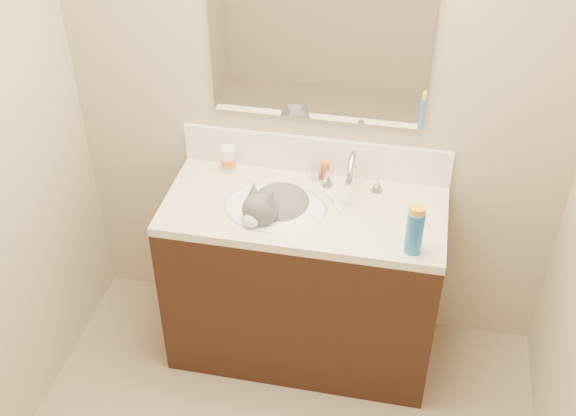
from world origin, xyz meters
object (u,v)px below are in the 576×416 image
at_px(silver_jar, 316,174).
at_px(spray_can, 414,232).
at_px(pill_bottle, 228,159).
at_px(faucet, 352,176).
at_px(vanity_cabinet, 303,284).
at_px(basin, 275,220).
at_px(cat, 277,211).
at_px(amber_bottle, 325,170).

height_order(silver_jar, spray_can, spray_can).
bearing_deg(pill_bottle, faucet, -6.16).
bearing_deg(pill_bottle, vanity_cabinet, -27.30).
distance_m(faucet, pill_bottle, 0.57).
bearing_deg(basin, faucet, 29.12).
relative_size(basin, spray_can, 2.41).
relative_size(faucet, cat, 0.65).
bearing_deg(silver_jar, amber_bottle, 16.32).
distance_m(vanity_cabinet, faucet, 0.58).
relative_size(amber_bottle, spray_can, 0.48).
relative_size(faucet, silver_jar, 4.90).
bearing_deg(spray_can, amber_bottle, 134.77).
bearing_deg(silver_jar, basin, -119.67).
bearing_deg(pill_bottle, silver_jar, 1.51).
height_order(pill_bottle, silver_jar, pill_bottle).
xyz_separation_m(cat, pill_bottle, (-0.27, 0.21, 0.09)).
distance_m(vanity_cabinet, spray_can, 0.74).
xyz_separation_m(vanity_cabinet, silver_jar, (0.02, 0.21, 0.48)).
xyz_separation_m(basin, pill_bottle, (-0.26, 0.23, 0.13)).
bearing_deg(spray_can, cat, 162.57).
xyz_separation_m(faucet, spray_can, (0.29, -0.34, 0.01)).
relative_size(silver_jar, amber_bottle, 0.64).
bearing_deg(amber_bottle, cat, -125.61).
xyz_separation_m(faucet, pill_bottle, (-0.56, 0.06, -0.03)).
distance_m(faucet, cat, 0.35).
height_order(vanity_cabinet, faucet, faucet).
relative_size(vanity_cabinet, cat, 2.80).
xyz_separation_m(vanity_cabinet, faucet, (0.18, 0.14, 0.54)).
bearing_deg(amber_bottle, pill_bottle, -177.21).
height_order(vanity_cabinet, silver_jar, silver_jar).
xyz_separation_m(faucet, cat, (-0.30, -0.15, -0.12)).
xyz_separation_m(faucet, amber_bottle, (-0.13, 0.08, -0.04)).
height_order(basin, cat, cat).
distance_m(vanity_cabinet, pill_bottle, 0.67).
xyz_separation_m(pill_bottle, amber_bottle, (0.44, 0.02, -0.02)).
height_order(amber_bottle, spray_can, spray_can).
distance_m(cat, spray_can, 0.62).
bearing_deg(basin, pill_bottle, 139.13).
relative_size(basin, cat, 1.05).
bearing_deg(faucet, amber_bottle, 147.30).
bearing_deg(faucet, pill_bottle, 173.84).
bearing_deg(silver_jar, vanity_cabinet, -94.34).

